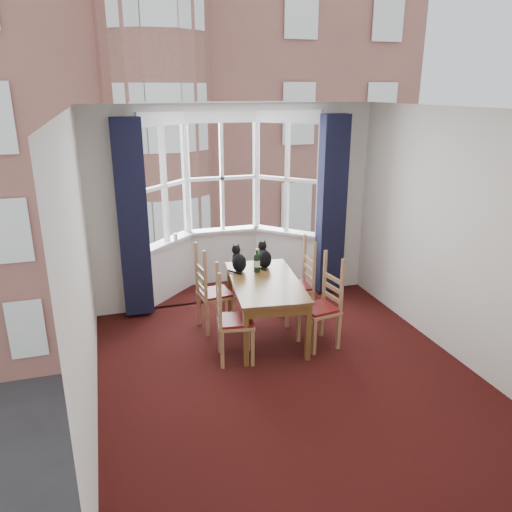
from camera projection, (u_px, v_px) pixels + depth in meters
name	position (u px, v px, depth m)	size (l,w,h in m)	color
floor	(288.00, 376.00, 5.45)	(4.50, 4.50, 0.00)	black
ceiling	(295.00, 109.00, 4.55)	(4.50, 4.50, 0.00)	white
wall_left	(82.00, 275.00, 4.44)	(4.50, 4.50, 0.00)	silver
wall_right	(459.00, 238.00, 5.56)	(4.50, 4.50, 0.00)	silver
wall_near	(427.00, 369.00, 2.96)	(4.00, 4.00, 0.00)	silver
wall_back_pier_left	(114.00, 215.00, 6.58)	(0.70, 0.12, 2.80)	silver
wall_back_pier_right	(341.00, 199.00, 7.50)	(0.70, 0.12, 2.80)	silver
bay_window	(226.00, 199.00, 7.49)	(2.76, 0.94, 2.80)	white
curtain_left	(133.00, 220.00, 6.50)	(0.38, 0.22, 2.60)	black
curtain_right	(332.00, 206.00, 7.29)	(0.38, 0.22, 2.60)	black
dining_table	(265.00, 286.00, 6.17)	(0.99, 1.61, 0.73)	brown
chair_left_near	(227.00, 322.00, 5.63)	(0.46, 0.47, 0.92)	#A47950
chair_left_far	(208.00, 295.00, 6.36)	(0.44, 0.46, 0.92)	#A47950
chair_right_near	(325.00, 308.00, 5.99)	(0.46, 0.48, 0.92)	#A47950
chair_right_far	(302.00, 287.00, 6.65)	(0.42, 0.44, 0.92)	#A47950
cat_left	(239.00, 261.00, 6.43)	(0.23, 0.29, 0.36)	black
cat_right	(264.00, 257.00, 6.57)	(0.19, 0.27, 0.36)	black
wine_bottle	(257.00, 262.00, 6.39)	(0.08, 0.08, 0.31)	black
candle_tall	(175.00, 237.00, 7.28)	(0.06, 0.06, 0.10)	white
street	(132.00, 217.00, 36.58)	(80.00, 80.00, 0.00)	#333335
tenement_building	(150.00, 130.00, 17.63)	(18.40, 7.80, 15.20)	#9C5E50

